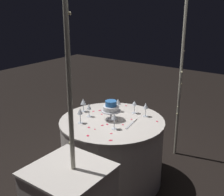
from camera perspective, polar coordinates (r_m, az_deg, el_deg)
name	(u,v)px	position (r m, az deg, el deg)	size (l,w,h in m)	color
ground_plane	(112,178)	(3.62, 0.00, -15.41)	(12.00, 12.00, 0.00)	black
decorative_arch	(142,53)	(2.85, 5.83, 8.65)	(2.05, 0.06, 2.39)	#B7B29E
main_table	(112,150)	(3.42, 0.00, -10.16)	(1.17, 1.17, 0.75)	silver
tiered_cake	(111,108)	(3.23, -0.20, -1.87)	(0.22, 0.22, 0.22)	silver
wine_glass_0	(83,102)	(3.48, -5.62, -0.78)	(0.07, 0.07, 0.16)	silver
wine_glass_1	(134,104)	(3.42, 4.37, -1.13)	(0.06, 0.06, 0.15)	silver
wine_glass_2	(89,107)	(3.33, -4.51, -1.84)	(0.06, 0.06, 0.15)	silver
wine_glass_3	(146,106)	(3.34, 6.58, -1.62)	(0.06, 0.06, 0.16)	silver
wine_glass_4	(118,102)	(3.47, 1.19, -0.79)	(0.06, 0.06, 0.16)	silver
wine_glass_5	(114,117)	(2.99, 0.44, -3.79)	(0.06, 0.06, 0.17)	silver
wine_glass_6	(80,112)	(3.15, -6.25, -2.76)	(0.06, 0.06, 0.17)	silver
cake_knife	(132,123)	(3.18, 3.95, -4.84)	(0.29, 0.07, 0.01)	silver
rose_petal_0	(123,125)	(3.14, 2.13, -5.21)	(0.03, 0.02, 0.00)	#E02D47
rose_petal_1	(102,114)	(3.42, -2.00, -3.17)	(0.03, 0.02, 0.00)	#E02D47
rose_petal_2	(111,134)	(2.94, -0.15, -6.93)	(0.03, 0.02, 0.00)	#E02D47
rose_petal_3	(107,124)	(3.14, -0.93, -5.15)	(0.03, 0.02, 0.00)	#E02D47
rose_petal_4	(89,127)	(3.08, -4.53, -5.73)	(0.03, 0.02, 0.00)	#E02D47
rose_petal_5	(126,106)	(3.69, 2.79, -1.51)	(0.03, 0.02, 0.00)	#E02D47
rose_petal_6	(111,140)	(2.80, -0.26, -8.25)	(0.04, 0.03, 0.00)	#E02D47
rose_petal_7	(100,110)	(3.53, -2.40, -2.41)	(0.04, 0.03, 0.00)	#E02D47
rose_petal_8	(93,111)	(3.51, -3.64, -2.60)	(0.03, 0.02, 0.00)	#E02D47
rose_petal_9	(72,112)	(3.51, -7.76, -2.73)	(0.04, 0.02, 0.00)	#E02D47
rose_petal_10	(102,125)	(3.12, -1.93, -5.33)	(0.03, 0.02, 0.00)	#E02D47
rose_petal_11	(95,129)	(3.03, -3.30, -6.12)	(0.02, 0.02, 0.00)	#E02D47
rose_petal_12	(88,136)	(2.90, -4.73, -7.32)	(0.04, 0.03, 0.00)	#E02D47
rose_petal_13	(131,119)	(3.28, 3.81, -4.17)	(0.03, 0.02, 0.00)	#E02D47
rose_petal_14	(157,121)	(3.26, 8.77, -4.52)	(0.03, 0.02, 0.00)	#E02D47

